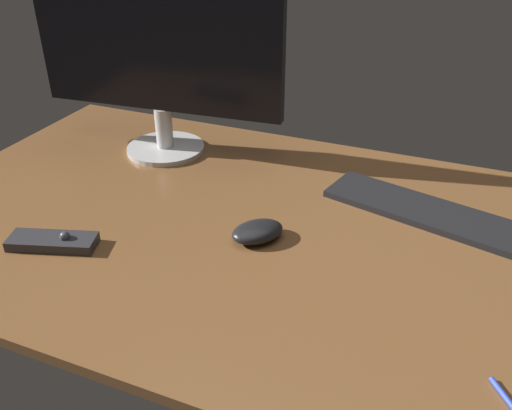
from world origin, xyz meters
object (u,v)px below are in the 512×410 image
(computer_mouse, at_px, (257,232))
(keyboard, at_px, (431,213))
(media_remote, at_px, (53,241))
(monitor, at_px, (157,55))

(computer_mouse, bearing_deg, keyboard, -13.79)
(keyboard, relative_size, media_remote, 2.55)
(monitor, bearing_deg, computer_mouse, -42.14)
(monitor, relative_size, media_remote, 3.54)
(monitor, distance_m, media_remote, 0.49)
(monitor, distance_m, computer_mouse, 0.49)
(computer_mouse, relative_size, media_remote, 0.60)
(monitor, height_order, media_remote, monitor)
(keyboard, distance_m, media_remote, 0.72)
(monitor, bearing_deg, keyboard, -10.65)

